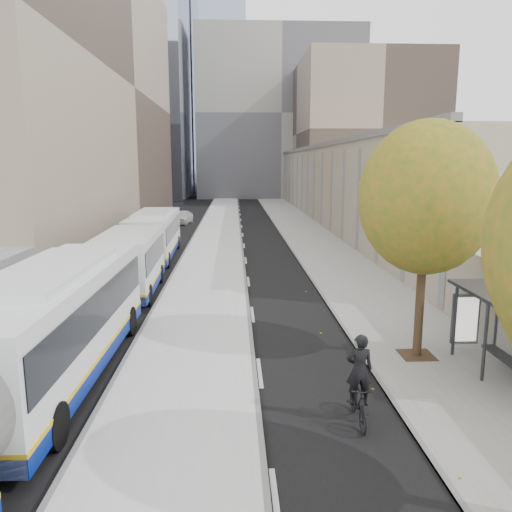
{
  "coord_description": "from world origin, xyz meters",
  "views": [
    {
      "loc": [
        -2.39,
        -2.35,
        6.32
      ],
      "look_at": [
        -1.49,
        18.15,
        2.5
      ],
      "focal_mm": 35.0,
      "sensor_mm": 36.0,
      "label": 1
    }
  ],
  "objects": [
    {
      "name": "sidewalk",
      "position": [
        4.12,
        35.0,
        0.04
      ],
      "size": [
        4.75,
        150.0,
        0.08
      ],
      "primitive_type": "cube",
      "color": "gray",
      "rests_on": "ground"
    },
    {
      "name": "tree_c",
      "position": [
        3.6,
        13.0,
        5.25
      ],
      "size": [
        4.2,
        4.2,
        7.28
      ],
      "color": "black",
      "rests_on": "sidewalk"
    },
    {
      "name": "cyclist",
      "position": [
        0.62,
        8.93,
        0.85
      ],
      "size": [
        0.67,
        1.8,
        2.29
      ],
      "rotation": [
        0.0,
        0.0,
        -0.02
      ],
      "color": "black",
      "rests_on": "ground"
    },
    {
      "name": "building_tan",
      "position": [
        15.5,
        64.0,
        4.0
      ],
      "size": [
        18.0,
        92.0,
        8.0
      ],
      "primitive_type": "cube",
      "color": "#AAA288",
      "rests_on": "ground"
    },
    {
      "name": "bus_platform",
      "position": [
        -3.88,
        35.0,
        0.07
      ],
      "size": [
        4.25,
        150.0,
        0.15
      ],
      "primitive_type": "cube",
      "color": "silver",
      "rests_on": "ground"
    },
    {
      "name": "bus_far",
      "position": [
        -7.67,
        27.13,
        1.64
      ],
      "size": [
        3.09,
        18.02,
        2.99
      ],
      "rotation": [
        0.0,
        0.0,
        0.03
      ],
      "color": "silver",
      "rests_on": "ground"
    },
    {
      "name": "building_far_block",
      "position": [
        6.0,
        96.0,
        15.0
      ],
      "size": [
        30.0,
        18.0,
        30.0
      ],
      "primitive_type": "cube",
      "color": "gray",
      "rests_on": "ground"
    },
    {
      "name": "distant_car",
      "position": [
        -7.91,
        50.66,
        0.71
      ],
      "size": [
        2.29,
        4.39,
        1.43
      ],
      "primitive_type": "imported",
      "rotation": [
        0.0,
        0.0,
        -0.15
      ],
      "color": "silver",
      "rests_on": "ground"
    }
  ]
}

